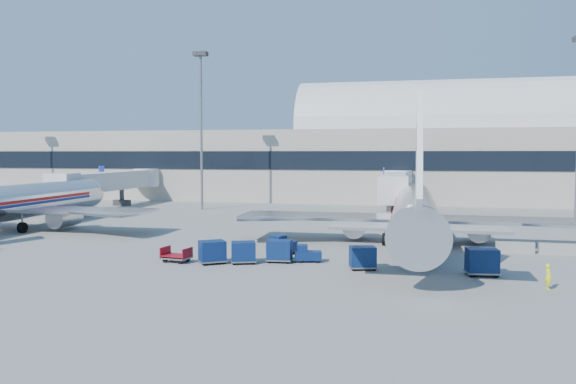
% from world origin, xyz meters
% --- Properties ---
extents(ground, '(260.00, 260.00, 0.00)m').
position_xyz_m(ground, '(0.00, 0.00, 0.00)').
color(ground, gray).
rests_on(ground, ground).
extents(terminal, '(170.00, 28.15, 21.00)m').
position_xyz_m(terminal, '(-13.60, 55.96, 7.52)').
color(terminal, '#B2AA9E').
rests_on(terminal, ground).
extents(airliner_main, '(32.00, 37.26, 12.07)m').
position_xyz_m(airliner_main, '(10.00, 4.51, 2.93)').
color(airliner_main, silver).
rests_on(airliner_main, ground).
extents(airliner_mid, '(32.00, 37.26, 12.07)m').
position_xyz_m(airliner_mid, '(-32.00, 4.51, 2.93)').
color(airliner_mid, silver).
rests_on(airliner_mid, ground).
extents(jetbridge_near, '(4.40, 27.50, 6.25)m').
position_xyz_m(jetbridge_near, '(7.60, 30.81, 3.93)').
color(jetbridge_near, silver).
rests_on(jetbridge_near, ground).
extents(jetbridge_mid, '(4.40, 27.50, 6.25)m').
position_xyz_m(jetbridge_mid, '(-34.40, 30.81, 3.93)').
color(jetbridge_mid, silver).
rests_on(jetbridge_mid, ground).
extents(mast_west, '(2.00, 1.20, 22.60)m').
position_xyz_m(mast_west, '(-20.00, 30.00, 14.79)').
color(mast_west, slate).
rests_on(mast_west, ground).
extents(barrier_near, '(3.00, 0.55, 0.90)m').
position_xyz_m(barrier_near, '(18.00, 2.00, 0.45)').
color(barrier_near, '#9E9E96').
rests_on(barrier_near, ground).
extents(barrier_mid, '(3.00, 0.55, 0.90)m').
position_xyz_m(barrier_mid, '(21.30, 2.00, 0.45)').
color(barrier_mid, '#9E9E96').
rests_on(barrier_mid, ground).
extents(tug_lead, '(2.18, 1.41, 1.31)m').
position_xyz_m(tug_lead, '(1.96, -5.41, 0.60)').
color(tug_lead, '#0A1E4D').
rests_on(tug_lead, ground).
extents(tug_right, '(2.48, 2.64, 1.58)m').
position_xyz_m(tug_right, '(9.72, -3.74, 0.72)').
color(tug_right, '#0A1E4D').
rests_on(tug_right, ground).
extents(tug_left, '(2.23, 2.83, 1.65)m').
position_xyz_m(tug_left, '(-0.58, -3.06, 0.75)').
color(tug_left, '#0A1E4D').
rests_on(tug_left, ground).
extents(cart_train_a, '(1.96, 1.54, 1.66)m').
position_xyz_m(cart_train_a, '(-0.02, -5.95, 0.89)').
color(cart_train_a, '#0A1E4D').
rests_on(cart_train_a, ground).
extents(cart_train_b, '(2.21, 1.94, 1.63)m').
position_xyz_m(cart_train_b, '(-2.54, -7.02, 0.87)').
color(cart_train_b, '#0A1E4D').
rests_on(cart_train_b, ground).
extents(cart_train_c, '(2.43, 2.30, 1.70)m').
position_xyz_m(cart_train_c, '(-4.78, -7.56, 0.91)').
color(cart_train_c, '#0A1E4D').
rests_on(cart_train_c, ground).
extents(cart_solo_near, '(2.16, 1.84, 1.64)m').
position_xyz_m(cart_solo_near, '(6.30, -7.27, 0.87)').
color(cart_solo_near, '#0A1E4D').
rests_on(cart_solo_near, ground).
extents(cart_solo_far, '(2.27, 1.85, 1.83)m').
position_xyz_m(cart_solo_far, '(14.27, -7.54, 0.98)').
color(cart_solo_far, '#0A1E4D').
rests_on(cart_solo_far, ground).
extents(cart_open_red, '(2.27, 1.77, 0.55)m').
position_xyz_m(cart_open_red, '(-7.61, -7.57, 0.39)').
color(cart_open_red, slate).
rests_on(cart_open_red, ground).
extents(ramp_worker, '(0.52, 0.65, 1.57)m').
position_xyz_m(ramp_worker, '(17.69, -10.73, 0.78)').
color(ramp_worker, '#C9DA17').
rests_on(ramp_worker, ground).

